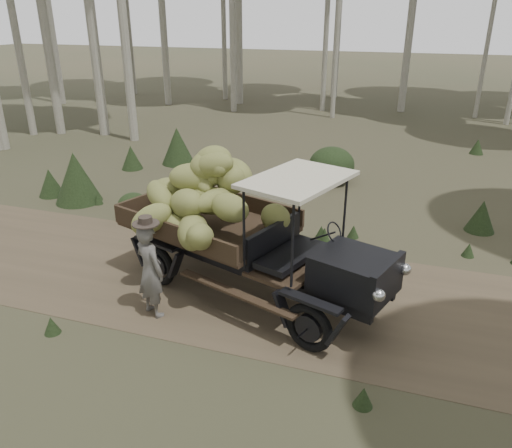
# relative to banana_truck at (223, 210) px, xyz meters

# --- Properties ---
(ground) EXTENTS (120.00, 120.00, 0.00)m
(ground) POSITION_rel_banana_truck_xyz_m (1.08, 0.06, -1.54)
(ground) COLOR #473D2B
(ground) RESTS_ON ground
(dirt_track) EXTENTS (70.00, 4.00, 0.01)m
(dirt_track) POSITION_rel_banana_truck_xyz_m (1.08, 0.06, -1.54)
(dirt_track) COLOR brown
(dirt_track) RESTS_ON ground
(banana_truck) EXTENTS (5.51, 3.36, 2.69)m
(banana_truck) POSITION_rel_banana_truck_xyz_m (0.00, 0.00, 0.00)
(banana_truck) COLOR black
(banana_truck) RESTS_ON ground
(farmer) EXTENTS (0.72, 0.63, 1.82)m
(farmer) POSITION_rel_banana_truck_xyz_m (-0.82, -1.29, -0.68)
(farmer) COLOR #5B5753
(farmer) RESTS_ON ground
(undergrowth) EXTENTS (23.26, 23.59, 1.39)m
(undergrowth) POSITION_rel_banana_truck_xyz_m (1.14, -1.19, -0.99)
(undergrowth) COLOR #233319
(undergrowth) RESTS_ON ground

